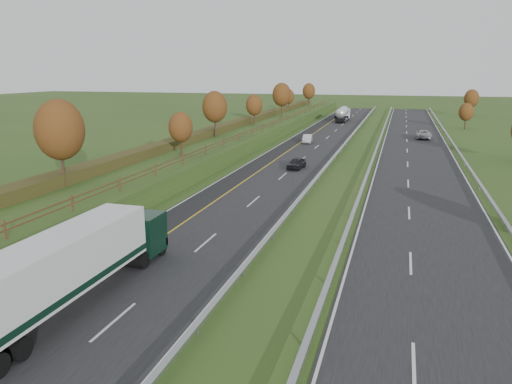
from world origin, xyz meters
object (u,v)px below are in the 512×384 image
at_px(box_lorry, 72,265).
at_px(car_silver_mid, 307,139).
at_px(car_dark_near, 297,163).
at_px(car_oncoming, 423,134).
at_px(road_tanker, 343,114).
at_px(car_small_far, 340,115).

xyz_separation_m(box_lorry, car_silver_mid, (0.55, 63.30, -1.59)).
distance_m(car_dark_near, car_oncoming, 38.00).
bearing_deg(road_tanker, box_lorry, -91.08).
bearing_deg(car_dark_near, road_tanker, 98.00).
xyz_separation_m(car_silver_mid, car_small_far, (-0.35, 47.62, 0.03)).
xyz_separation_m(car_dark_near, car_oncoming, (16.24, 34.36, 0.10)).
height_order(car_silver_mid, car_oncoming, car_oncoming).
height_order(road_tanker, car_dark_near, road_tanker).
bearing_deg(car_silver_mid, car_oncoming, 24.34).
bearing_deg(car_silver_mid, box_lorry, -96.37).
relative_size(car_silver_mid, car_small_far, 0.85).
bearing_deg(box_lorry, car_small_far, 89.90).
height_order(car_dark_near, car_oncoming, car_oncoming).
distance_m(car_dark_near, car_silver_mid, 23.39).
xyz_separation_m(car_dark_near, car_small_far, (-3.25, 70.83, 0.04)).
height_order(car_small_far, car_oncoming, car_oncoming).
relative_size(box_lorry, car_silver_mid, 3.85).
distance_m(road_tanker, car_silver_mid, 39.39).
bearing_deg(car_dark_near, car_silver_mid, 103.73).
xyz_separation_m(road_tanker, car_small_far, (-1.74, 8.27, -1.10)).
xyz_separation_m(car_small_far, car_oncoming, (19.49, -36.47, 0.06)).
bearing_deg(car_oncoming, car_small_far, -61.52).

